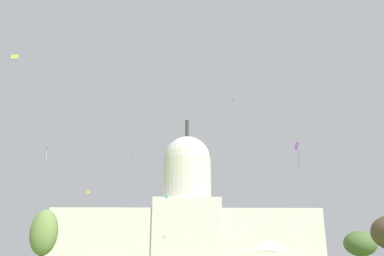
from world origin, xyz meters
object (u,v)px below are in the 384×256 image
at_px(event_tent, 270,256).
at_px(kite_cyan_mid, 166,197).
at_px(kite_lime_mid, 15,57).
at_px(kite_violet_mid, 297,148).
at_px(kite_orange_mid, 133,152).
at_px(tree_east_near, 360,244).
at_px(tree_west_mid, 44,233).
at_px(kite_magenta_high, 232,102).
at_px(kite_gold_mid, 89,192).
at_px(capitol_building, 187,222).
at_px(kite_pink_high, 146,156).
at_px(kite_green_mid, 49,150).

height_order(event_tent, kite_cyan_mid, kite_cyan_mid).
bearing_deg(kite_lime_mid, kite_violet_mid, 58.26).
xyz_separation_m(event_tent, kite_orange_mid, (-31.40, 24.41, 27.61)).
xyz_separation_m(tree_east_near, kite_orange_mid, (-62.10, -3.44, 24.40)).
height_order(tree_west_mid, kite_orange_mid, kite_orange_mid).
bearing_deg(kite_magenta_high, tree_west_mid, -1.38).
bearing_deg(kite_lime_mid, tree_east_near, 77.79).
bearing_deg(kite_gold_mid, capitol_building, 135.33).
xyz_separation_m(capitol_building, kite_pink_high, (-18.00, -23.00, 25.69)).
bearing_deg(kite_gold_mid, kite_lime_mid, -1.22).
bearing_deg(kite_cyan_mid, tree_west_mid, -109.93).
xyz_separation_m(capitol_building, event_tent, (15.42, -106.86, -15.42)).
height_order(kite_cyan_mid, kite_orange_mid, kite_orange_mid).
bearing_deg(kite_pink_high, tree_east_near, 62.70).
xyz_separation_m(capitol_building, kite_cyan_mid, (-6.87, -72.56, 1.21)).
xyz_separation_m(kite_cyan_mid, kite_magenta_high, (22.75, 18.35, 37.27)).
height_order(tree_west_mid, kite_magenta_high, kite_magenta_high).
distance_m(kite_cyan_mid, kite_green_mid, 36.14).
relative_size(kite_lime_mid, kite_green_mid, 0.61).
xyz_separation_m(tree_west_mid, kite_lime_mid, (7.20, -41.10, 20.73)).
relative_size(kite_violet_mid, kite_gold_mid, 3.64).
distance_m(tree_west_mid, kite_pink_high, 86.07).
distance_m(kite_violet_mid, kite_lime_mid, 46.41).
distance_m(kite_cyan_mid, kite_magenta_high, 47.36).
height_order(capitol_building, kite_violet_mid, capitol_building).
height_order(event_tent, kite_green_mid, kite_green_mid).
bearing_deg(kite_orange_mid, kite_green_mid, 162.89).
relative_size(tree_east_near, kite_violet_mid, 2.43).
bearing_deg(tree_east_near, kite_gold_mid, 158.73).
bearing_deg(kite_green_mid, kite_magenta_high, -62.69).
relative_size(kite_gold_mid, kite_magenta_high, 0.69).
relative_size(kite_gold_mid, kite_orange_mid, 0.44).
xyz_separation_m(tree_east_near, kite_green_mid, (-81.70, -13.71, 22.09)).
bearing_deg(kite_lime_mid, capitol_building, 116.71).
bearing_deg(kite_magenta_high, kite_lime_mid, 19.91).
xyz_separation_m(tree_east_near, kite_pink_high, (-64.11, 56.01, 37.90)).
height_order(event_tent, tree_east_near, tree_east_near).
relative_size(kite_violet_mid, kite_orange_mid, 1.61).
height_order(kite_pink_high, kite_green_mid, kite_pink_high).
xyz_separation_m(kite_pink_high, kite_lime_mid, (-6.96, -117.85, -15.54)).
bearing_deg(kite_cyan_mid, kite_pink_high, 125.64).
bearing_deg(kite_gold_mid, kite_magenta_high, 74.58).
bearing_deg(kite_orange_mid, kite_magenta_high, -3.22).
distance_m(event_tent, tree_east_near, 41.57).
height_order(kite_violet_mid, kite_pink_high, kite_pink_high).
relative_size(kite_gold_mid, kite_lime_mid, 0.64).
bearing_deg(kite_green_mid, kite_pink_high, -23.66).
distance_m(kite_gold_mid, kite_orange_mid, 40.73).
bearing_deg(kite_lime_mid, kite_gold_mid, 133.22).
distance_m(capitol_building, kite_orange_mid, 84.87).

